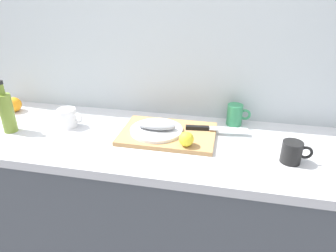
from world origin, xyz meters
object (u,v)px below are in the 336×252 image
white_plate (156,130)px  orange_0 (14,105)px  cutting_board (168,134)px  olive_oil_bottle (7,112)px  coffee_mug_0 (235,115)px  chef_knife (209,128)px  fish_fillet (156,125)px  coffee_mug_1 (68,118)px  coffee_mug_2 (292,152)px  lemon_0 (186,139)px

white_plate → orange_0: 0.84m
cutting_board → olive_oil_bottle: (-0.75, -0.11, 0.09)m
coffee_mug_0 → white_plate: bearing=-151.1°
chef_knife → orange_0: (-1.07, 0.05, 0.01)m
white_plate → fish_fillet: (0.00, 0.00, 0.03)m
olive_oil_bottle → coffee_mug_1: (0.25, 0.10, -0.05)m
chef_knife → coffee_mug_1: coffee_mug_1 is taller
white_plate → olive_oil_bottle: olive_oil_bottle is taller
cutting_board → orange_0: bearing=172.9°
chef_knife → white_plate: bearing=-170.3°
chef_knife → olive_oil_bottle: size_ratio=1.16×
olive_oil_bottle → coffee_mug_2: 1.28m
coffee_mug_0 → orange_0: bearing=-176.3°
coffee_mug_0 → orange_0: (-1.19, -0.08, -0.01)m
cutting_board → white_plate: bearing=-170.8°
chef_knife → lemon_0: size_ratio=4.58×
white_plate → coffee_mug_2: bearing=-10.9°
white_plate → coffee_mug_1: size_ratio=1.91×
white_plate → coffee_mug_0: bearing=28.9°
chef_knife → lemon_0: (-0.08, -0.17, 0.02)m
chef_knife → coffee_mug_2: 0.39m
fish_fillet → coffee_mug_1: coffee_mug_1 is taller
lemon_0 → coffee_mug_0: 0.36m
olive_oil_bottle → coffee_mug_2: olive_oil_bottle is taller
white_plate → fish_fillet: 0.03m
orange_0 → olive_oil_bottle: bearing=-57.9°
fish_fillet → chef_knife: bearing=15.7°
coffee_mug_1 → fish_fillet: bearing=-0.4°
cutting_board → fish_fillet: size_ratio=2.39×
chef_knife → olive_oil_bottle: 0.95m
cutting_board → olive_oil_bottle: bearing=-171.8°
lemon_0 → coffee_mug_0: bearing=56.4°
white_plate → olive_oil_bottle: bearing=-171.9°
cutting_board → olive_oil_bottle: 0.76m
olive_oil_bottle → orange_0: size_ratio=3.11×
coffee_mug_2 → orange_0: size_ratio=1.49×
chef_knife → coffee_mug_0: size_ratio=2.51×
fish_fillet → coffee_mug_0: coffee_mug_0 is taller
white_plate → lemon_0: (0.16, -0.10, 0.02)m
chef_knife → coffee_mug_1: (-0.69, -0.06, 0.02)m
white_plate → orange_0: (-0.83, 0.12, 0.01)m
lemon_0 → coffee_mug_2: (0.43, -0.01, -0.01)m
fish_fillet → lemon_0: bearing=-33.4°
olive_oil_bottle → lemon_0: bearing=-0.3°
white_plate → coffee_mug_0: size_ratio=2.09×
coffee_mug_1 → white_plate: bearing=-0.4°
coffee_mug_0 → cutting_board: bearing=-148.2°
coffee_mug_2 → chef_knife: bearing=152.6°
white_plate → orange_0: bearing=171.9°
white_plate → orange_0: orange_0 is taller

